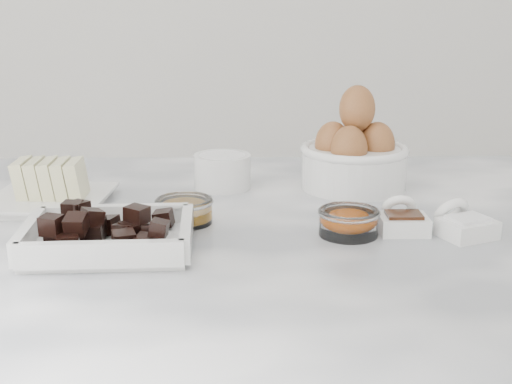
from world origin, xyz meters
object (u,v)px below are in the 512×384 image
at_px(butter_plate, 46,189).
at_px(zest_bowl, 349,221).
at_px(salt_spoon, 463,223).
at_px(vanilla_spoon, 402,219).
at_px(chocolate_dish, 108,232).
at_px(honey_bowl, 184,210).
at_px(egg_bowl, 354,155).
at_px(sugar_ramekin, 222,170).

height_order(butter_plate, zest_bowl, butter_plate).
bearing_deg(salt_spoon, vanilla_spoon, 165.04).
xyz_separation_m(chocolate_dish, vanilla_spoon, (0.35, 0.06, -0.01)).
bearing_deg(butter_plate, honey_bowl, -22.36).
height_order(egg_bowl, zest_bowl, egg_bowl).
bearing_deg(butter_plate, zest_bowl, -18.48).
bearing_deg(sugar_ramekin, chocolate_dish, -114.80).
bearing_deg(zest_bowl, sugar_ramekin, 125.54).
height_order(chocolate_dish, honey_bowl, chocolate_dish).
xyz_separation_m(butter_plate, zest_bowl, (0.40, -0.13, -0.01)).
height_order(egg_bowl, vanilla_spoon, egg_bowl).
distance_m(chocolate_dish, honey_bowl, 0.13).
bearing_deg(butter_plate, sugar_ramekin, 20.06).
distance_m(chocolate_dish, egg_bowl, 0.41).
distance_m(egg_bowl, zest_bowl, 0.22).
relative_size(egg_bowl, salt_spoon, 1.81).
xyz_separation_m(chocolate_dish, salt_spoon, (0.42, 0.04, -0.01)).
distance_m(vanilla_spoon, salt_spoon, 0.07).
height_order(butter_plate, egg_bowl, egg_bowl).
height_order(butter_plate, sugar_ramekin, butter_plate).
bearing_deg(vanilla_spoon, egg_bowl, 98.25).
bearing_deg(salt_spoon, chocolate_dish, -174.18).
height_order(sugar_ramekin, egg_bowl, egg_bowl).
relative_size(butter_plate, zest_bowl, 2.23).
relative_size(sugar_ramekin, vanilla_spoon, 1.19).
xyz_separation_m(butter_plate, egg_bowl, (0.44, 0.08, 0.03)).
bearing_deg(honey_bowl, chocolate_dish, -128.34).
bearing_deg(sugar_ramekin, vanilla_spoon, -42.36).
height_order(sugar_ramekin, vanilla_spoon, sugar_ramekin).
xyz_separation_m(sugar_ramekin, egg_bowl, (0.20, -0.00, 0.02)).
xyz_separation_m(chocolate_dish, egg_bowl, (0.32, 0.26, 0.03)).
xyz_separation_m(sugar_ramekin, zest_bowl, (0.16, -0.22, -0.01)).
xyz_separation_m(sugar_ramekin, salt_spoon, (0.30, -0.22, -0.01)).
relative_size(chocolate_dish, butter_plate, 1.15).
bearing_deg(chocolate_dish, zest_bowl, 9.48).
relative_size(butter_plate, sugar_ramekin, 2.00).
bearing_deg(egg_bowl, salt_spoon, -65.78).
xyz_separation_m(butter_plate, sugar_ramekin, (0.24, 0.09, 0.00)).
height_order(sugar_ramekin, zest_bowl, sugar_ramekin).
xyz_separation_m(chocolate_dish, sugar_ramekin, (0.12, 0.27, 0.01)).
distance_m(sugar_ramekin, egg_bowl, 0.20).
bearing_deg(salt_spoon, zest_bowl, 178.25).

